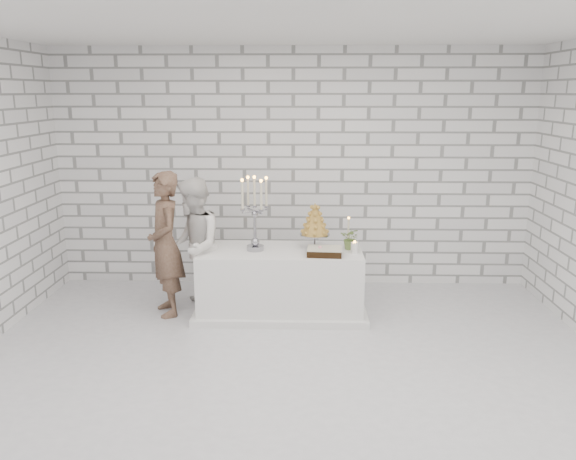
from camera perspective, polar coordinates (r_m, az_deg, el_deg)
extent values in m
cube|color=silver|center=(5.23, 0.02, -14.23)|extent=(6.00, 5.00, 0.01)
cube|color=white|center=(4.65, 0.03, 20.48)|extent=(6.00, 5.00, 0.01)
cube|color=white|center=(7.18, 0.53, 6.14)|extent=(6.00, 0.01, 3.00)
cube|color=white|center=(2.33, -1.54, -10.59)|extent=(6.00, 0.01, 3.00)
cube|color=white|center=(6.39, -0.75, -5.24)|extent=(1.80, 0.80, 0.75)
imported|color=brown|center=(6.41, -12.28, -1.41)|extent=(0.60, 0.70, 1.62)
imported|color=white|center=(6.37, -9.49, -1.70)|extent=(0.70, 0.84, 1.55)
cube|color=black|center=(6.07, 3.71, -2.18)|extent=(0.38, 0.29, 0.08)
cylinder|color=white|center=(6.16, 6.73, -1.81)|extent=(0.08, 0.08, 0.12)
cylinder|color=beige|center=(6.40, 6.11, -0.27)|extent=(0.08, 0.08, 0.32)
imported|color=#436E3A|center=(6.30, 6.39, -0.85)|extent=(0.28, 0.26, 0.25)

